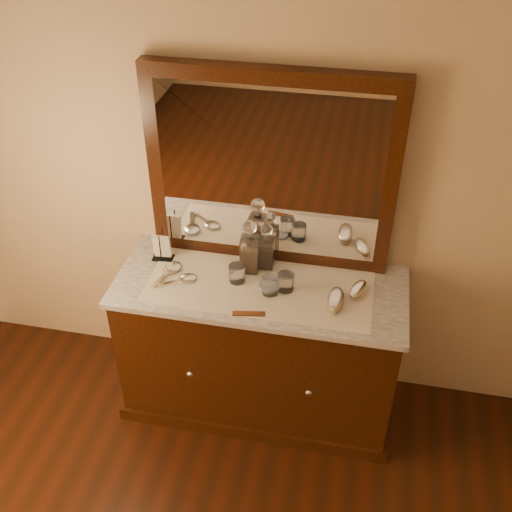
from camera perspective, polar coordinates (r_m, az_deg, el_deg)
name	(u,v)px	position (r m, az deg, el deg)	size (l,w,h in m)	color
dresser_cabinet	(260,348)	(3.27, 0.35, -8.69)	(1.40, 0.55, 0.82)	black
dresser_plinth	(259,394)	(3.54, 0.33, -12.89)	(1.46, 0.59, 0.08)	black
knob_left	(190,374)	(3.11, -6.23, -10.99)	(0.04, 0.04, 0.04)	silver
knob_right	(309,392)	(3.02, 5.00, -12.70)	(0.04, 0.04, 0.04)	silver
marble_top	(260,287)	(2.98, 0.38, -2.95)	(1.44, 0.59, 0.03)	white
mirror_frame	(271,171)	(2.89, 1.38, 8.01)	(1.20, 0.08, 1.00)	black
mirror_glass	(269,175)	(2.86, 1.25, 7.69)	(1.06, 0.01, 0.86)	white
lace_runner	(259,287)	(2.95, 0.31, -2.94)	(1.10, 0.45, 0.00)	white
pin_dish	(266,286)	(2.95, 0.94, -2.84)	(0.08, 0.08, 0.01)	white
comb	(249,314)	(2.80, -0.67, -5.47)	(0.15, 0.03, 0.01)	brown
napkin_rack	(162,248)	(3.14, -8.84, 0.75)	(0.11, 0.07, 0.16)	black
decanter_left	(250,251)	(2.99, -0.59, 0.46)	(0.10, 0.10, 0.30)	brown
decanter_right	(266,250)	(3.03, 0.98, 0.55)	(0.08, 0.08, 0.25)	brown
brush_near	(336,300)	(2.86, 7.51, -4.17)	(0.08, 0.18, 0.05)	#9D8260
brush_far	(358,290)	(2.94, 9.61, -3.18)	(0.11, 0.16, 0.04)	#9D8260
hand_mirror_outer	(170,270)	(3.07, -8.11, -1.31)	(0.12, 0.23, 0.02)	silver
hand_mirror_inner	(184,279)	(3.01, -6.81, -2.19)	(0.19, 0.16, 0.02)	silver
tumblers	(264,280)	(2.92, 0.77, -2.28)	(0.33, 0.14, 0.09)	white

